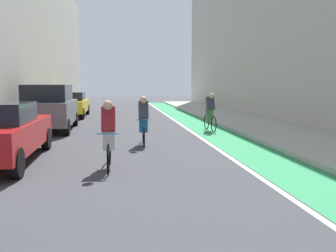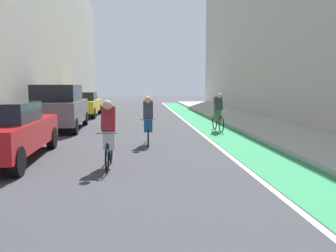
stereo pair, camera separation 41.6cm
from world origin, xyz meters
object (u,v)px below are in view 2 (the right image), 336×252
(parked_sedan_red, at_px, (3,131))
(parked_sedan_yellow_cab, at_px, (83,104))
(cyclist_far, at_px, (218,112))
(cyclist_mid, at_px, (109,132))
(parked_suv_gray, at_px, (59,107))
(cyclist_trailing, at_px, (148,119))

(parked_sedan_red, height_order, parked_sedan_yellow_cab, same)
(cyclist_far, bearing_deg, parked_sedan_yellow_cab, 131.31)
(cyclist_mid, bearing_deg, cyclist_far, 58.08)
(parked_sedan_red, distance_m, cyclist_mid, 2.95)
(parked_suv_gray, bearing_deg, parked_sedan_yellow_cab, 90.01)
(parked_suv_gray, distance_m, cyclist_far, 6.92)
(parked_suv_gray, relative_size, cyclist_mid, 2.67)
(parked_suv_gray, bearing_deg, cyclist_mid, -69.55)
(parked_suv_gray, bearing_deg, parked_sedan_red, -90.01)
(parked_suv_gray, distance_m, cyclist_trailing, 5.68)
(cyclist_mid, bearing_deg, parked_sedan_yellow_cab, 101.03)
(cyclist_mid, relative_size, cyclist_trailing, 1.02)
(cyclist_mid, height_order, cyclist_far, cyclist_far)
(parked_sedan_red, xyz_separation_m, cyclist_trailing, (3.80, 2.29, 0.06))
(cyclist_trailing, xyz_separation_m, cyclist_far, (3.05, 3.27, -0.04))
(parked_suv_gray, distance_m, parked_sedan_yellow_cab, 6.84)
(parked_sedan_yellow_cab, bearing_deg, parked_sedan_red, -90.00)
(parked_sedan_red, relative_size, cyclist_far, 2.66)
(parked_sedan_yellow_cab, height_order, cyclist_mid, cyclist_mid)
(parked_sedan_yellow_cab, relative_size, cyclist_far, 2.72)
(cyclist_mid, xyz_separation_m, cyclist_far, (4.06, 6.52, -0.04))
(parked_suv_gray, relative_size, cyclist_far, 2.65)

